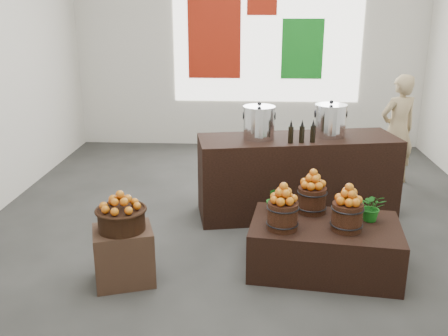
# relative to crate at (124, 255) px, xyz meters

# --- Properties ---
(ground) EXTENTS (7.00, 7.00, 0.00)m
(ground) POSITION_rel_crate_xyz_m (1.06, 1.32, -0.26)
(ground) COLOR #3C3C39
(ground) RESTS_ON ground
(back_wall) EXTENTS (6.00, 0.04, 4.00)m
(back_wall) POSITION_rel_crate_xyz_m (1.06, 4.82, 1.74)
(back_wall) COLOR silver
(back_wall) RESTS_ON ground
(back_opening) EXTENTS (3.20, 0.02, 2.40)m
(back_opening) POSITION_rel_crate_xyz_m (1.36, 4.80, 1.74)
(back_opening) COLOR white
(back_opening) RESTS_ON back_wall
(deco_red_left) EXTENTS (0.90, 0.04, 1.40)m
(deco_red_left) POSITION_rel_crate_xyz_m (0.46, 4.79, 1.64)
(deco_red_left) COLOR #A01D0C
(deco_red_left) RESTS_ON back_wall
(deco_green_right) EXTENTS (0.70, 0.04, 1.00)m
(deco_green_right) POSITION_rel_crate_xyz_m (1.96, 4.79, 1.44)
(deco_green_right) COLOR #137E1D
(deco_green_right) RESTS_ON back_wall
(crate) EXTENTS (0.62, 0.56, 0.51)m
(crate) POSITION_rel_crate_xyz_m (0.00, 0.00, 0.00)
(crate) COLOR #503425
(crate) RESTS_ON ground
(wicker_basket) EXTENTS (0.41, 0.41, 0.19)m
(wicker_basket) POSITION_rel_crate_xyz_m (0.00, 0.00, 0.35)
(wicker_basket) COLOR black
(wicker_basket) RESTS_ON crate
(apples_in_basket) EXTENTS (0.32, 0.32, 0.17)m
(apples_in_basket) POSITION_rel_crate_xyz_m (0.00, 0.00, 0.53)
(apples_in_basket) COLOR #A20F05
(apples_in_basket) RESTS_ON wicker_basket
(display_table) EXTENTS (1.46, 1.00, 0.47)m
(display_table) POSITION_rel_crate_xyz_m (1.82, 0.33, -0.02)
(display_table) COLOR black
(display_table) RESTS_ON ground
(apple_bucket_front_left) EXTENTS (0.27, 0.27, 0.25)m
(apple_bucket_front_left) POSITION_rel_crate_xyz_m (1.41, 0.19, 0.34)
(apple_bucket_front_left) COLOR #3B1A10
(apple_bucket_front_left) RESTS_ON display_table
(apples_in_bucket_front_left) EXTENTS (0.20, 0.20, 0.18)m
(apples_in_bucket_front_left) POSITION_rel_crate_xyz_m (1.41, 0.19, 0.56)
(apples_in_bucket_front_left) COLOR #A20F05
(apples_in_bucket_front_left) RESTS_ON apple_bucket_front_left
(apple_bucket_front_right) EXTENTS (0.27, 0.27, 0.25)m
(apple_bucket_front_right) POSITION_rel_crate_xyz_m (1.99, 0.20, 0.34)
(apple_bucket_front_right) COLOR #3B1A10
(apple_bucket_front_right) RESTS_ON display_table
(apples_in_bucket_front_right) EXTENTS (0.20, 0.20, 0.18)m
(apples_in_bucket_front_right) POSITION_rel_crate_xyz_m (1.99, 0.20, 0.56)
(apples_in_bucket_front_right) COLOR #A20F05
(apples_in_bucket_front_right) RESTS_ON apple_bucket_front_right
(apple_bucket_rear) EXTENTS (0.27, 0.27, 0.25)m
(apple_bucket_rear) POSITION_rel_crate_xyz_m (1.72, 0.59, 0.34)
(apple_bucket_rear) COLOR #3B1A10
(apple_bucket_rear) RESTS_ON display_table
(apples_in_bucket_rear) EXTENTS (0.20, 0.20, 0.18)m
(apples_in_bucket_rear) POSITION_rel_crate_xyz_m (1.72, 0.59, 0.56)
(apples_in_bucket_rear) COLOR #A20F05
(apples_in_bucket_rear) RESTS_ON apple_bucket_rear
(herb_garnish_right) EXTENTS (0.29, 0.27, 0.28)m
(herb_garnish_right) POSITION_rel_crate_xyz_m (2.25, 0.41, 0.35)
(herb_garnish_right) COLOR #145F16
(herb_garnish_right) RESTS_ON display_table
(herb_garnish_left) EXTENTS (0.16, 0.14, 0.24)m
(herb_garnish_left) POSITION_rel_crate_xyz_m (1.34, 0.60, 0.34)
(herb_garnish_left) COLOR #145F16
(herb_garnish_left) RESTS_ON display_table
(counter) EXTENTS (2.40, 1.14, 0.94)m
(counter) POSITION_rel_crate_xyz_m (1.67, 1.69, 0.21)
(counter) COLOR black
(counter) RESTS_ON ground
(stock_pot_left) EXTENTS (0.36, 0.36, 0.36)m
(stock_pot_left) POSITION_rel_crate_xyz_m (1.20, 1.60, 0.86)
(stock_pot_left) COLOR silver
(stock_pot_left) RESTS_ON counter
(stock_pot_center) EXTENTS (0.36, 0.36, 0.36)m
(stock_pot_center) POSITION_rel_crate_xyz_m (2.03, 1.75, 0.86)
(stock_pot_center) COLOR silver
(stock_pot_center) RESTS_ON counter
(oil_cruets) EXTENTS (0.26, 0.11, 0.26)m
(oil_cruets) POSITION_rel_crate_xyz_m (1.71, 1.46, 0.82)
(oil_cruets) COLOR black
(oil_cruets) RESTS_ON counter
(shopper) EXTENTS (0.65, 0.55, 1.53)m
(shopper) POSITION_rel_crate_xyz_m (3.13, 2.88, 0.51)
(shopper) COLOR tan
(shopper) RESTS_ON ground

